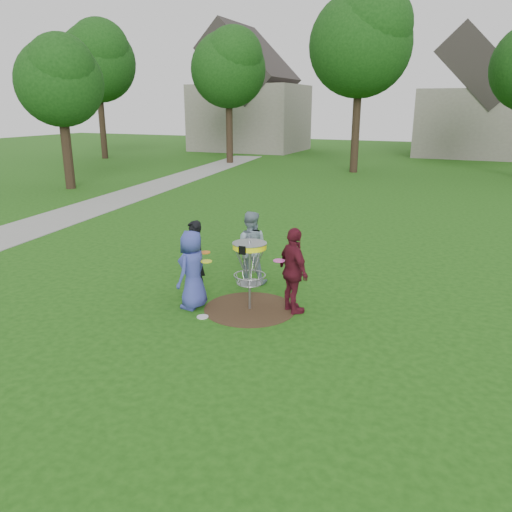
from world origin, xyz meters
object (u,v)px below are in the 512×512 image
at_px(player_maroon, 294,271).
at_px(player_blue, 192,270).
at_px(disc_golf_basket, 250,259).
at_px(player_grey, 250,248).
at_px(player_black, 195,259).

bearing_deg(player_maroon, player_blue, 59.06).
relative_size(player_blue, disc_golf_basket, 1.13).
relative_size(player_grey, player_maroon, 0.98).
relative_size(player_blue, player_black, 0.98).
height_order(player_blue, player_black, player_black).
relative_size(player_black, player_grey, 0.98).
distance_m(player_maroon, disc_golf_basket, 0.86).
distance_m(player_blue, player_black, 0.66).
bearing_deg(player_black, player_grey, 92.45).
xyz_separation_m(player_maroon, disc_golf_basket, (-0.82, -0.20, 0.19)).
bearing_deg(player_maroon, player_black, 41.62).
bearing_deg(disc_golf_basket, player_black, 170.50).
bearing_deg(player_blue, player_maroon, 110.63).
height_order(player_grey, disc_golf_basket, player_grey).
xyz_separation_m(player_blue, player_grey, (0.42, 1.76, 0.04)).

